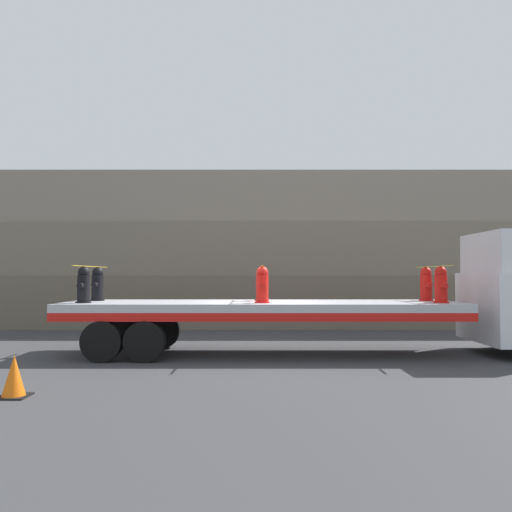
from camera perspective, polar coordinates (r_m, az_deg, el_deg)
ground_plane at (r=12.84m, az=0.62°, el=-11.18°), size 120.00×120.00×0.00m
rock_cliff at (r=19.92m, az=0.36°, el=0.61°), size 60.00×3.30×5.96m
flatbed_trailer at (r=12.72m, az=-1.99°, el=-6.34°), size 9.90×2.51×1.33m
fire_hydrant_black_near_0 at (r=12.86m, az=-19.18°, el=-3.17°), size 0.37×0.60×0.89m
fire_hydrant_black_far_0 at (r=13.86m, az=-17.74°, el=-3.11°), size 0.37×0.60×0.89m
fire_hydrant_red_near_1 at (r=12.15m, az=0.64°, el=-3.35°), size 0.37×0.60×0.89m
fire_hydrant_red_far_1 at (r=13.21m, az=0.58°, el=-3.26°), size 0.37×0.60×0.89m
fire_hydrant_red_near_2 at (r=12.96m, az=20.30°, el=-3.14°), size 0.37×0.60×0.89m
fire_hydrant_red_far_2 at (r=13.96m, az=18.78°, el=-3.09°), size 0.37×0.60×0.89m
cargo_strap_rear at (r=13.36m, az=-18.41°, el=-1.14°), size 0.05×2.61×0.01m
cargo_strap_middle at (r=12.68m, az=0.61°, el=-1.20°), size 0.05×2.61×0.01m
cargo_strap_front at (r=13.46m, az=19.49°, el=-1.14°), size 0.05×2.61×0.01m
traffic_cone at (r=9.33m, az=-26.01°, el=-12.27°), size 0.48×0.48×0.69m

